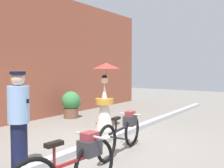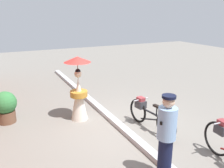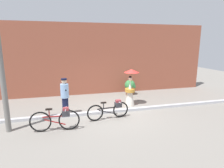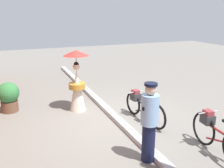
% 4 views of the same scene
% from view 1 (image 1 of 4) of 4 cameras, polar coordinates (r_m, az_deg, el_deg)
% --- Properties ---
extents(ground_plane, '(30.00, 30.00, 0.00)m').
position_cam_1_polar(ground_plane, '(5.92, -2.04, -12.89)').
color(ground_plane, gray).
extents(building_wall, '(14.00, 0.40, 4.19)m').
position_cam_1_polar(building_wall, '(8.33, -22.27, 6.14)').
color(building_wall, brown).
rests_on(building_wall, ground_plane).
extents(sidewalk_curb, '(14.00, 0.20, 0.12)m').
position_cam_1_polar(sidewalk_curb, '(5.90, -2.04, -12.33)').
color(sidewalk_curb, '#B2B2B7').
rests_on(sidewalk_curb, ground_plane).
extents(bicycle_far_side, '(1.77, 0.48, 0.77)m').
position_cam_1_polar(bicycle_far_side, '(5.25, 2.37, -10.42)').
color(bicycle_far_side, black).
rests_on(bicycle_far_side, ground_plane).
extents(person_officer, '(0.34, 0.38, 1.61)m').
position_cam_1_polar(person_officer, '(4.46, -19.75, -7.17)').
color(person_officer, '#141938').
rests_on(person_officer, ground_plane).
extents(person_with_parasol, '(0.74, 0.74, 1.82)m').
position_cam_1_polar(person_with_parasol, '(7.09, -1.58, -2.86)').
color(person_with_parasol, silver).
rests_on(person_with_parasol, ground_plane).
extents(potted_plant_by_door, '(0.64, 0.63, 0.90)m').
position_cam_1_polar(potted_plant_by_door, '(8.87, -8.85, -4.25)').
color(potted_plant_by_door, brown).
rests_on(potted_plant_by_door, ground_plane).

